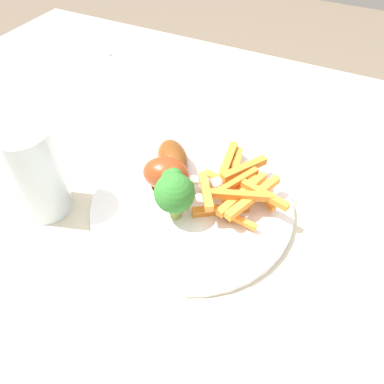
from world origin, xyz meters
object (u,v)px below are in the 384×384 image
(broccoli_floret_front, at_px, (175,191))
(carrot_fries_pile, at_px, (236,187))
(dinner_plate, at_px, (192,205))
(water_glass, at_px, (36,173))
(dining_table, at_px, (187,216))
(fork, at_px, (73,50))
(chicken_drumstick_near, at_px, (175,160))
(chicken_drumstick_far, at_px, (169,174))

(broccoli_floret_front, relative_size, carrot_fries_pile, 0.45)
(dinner_plate, relative_size, carrot_fries_pile, 1.80)
(water_glass, bearing_deg, broccoli_floret_front, -160.69)
(dining_table, height_order, fork, fork)
(carrot_fries_pile, bearing_deg, dining_table, -7.05)
(chicken_drumstick_near, bearing_deg, fork, -32.62)
(fork, xyz_separation_m, water_glass, (-0.28, 0.40, 0.06))
(fork, bearing_deg, water_glass, 113.78)
(chicken_drumstick_near, bearing_deg, chicken_drumstick_far, 104.48)
(water_glass, bearing_deg, carrot_fries_pile, -151.22)
(dinner_plate, bearing_deg, water_glass, 26.30)
(dinner_plate, relative_size, fork, 1.50)
(dinner_plate, distance_m, chicken_drumstick_near, 0.08)
(broccoli_floret_front, height_order, fork, broccoli_floret_front)
(dinner_plate, relative_size, chicken_drumstick_near, 2.42)
(carrot_fries_pile, relative_size, water_glass, 1.19)
(carrot_fries_pile, bearing_deg, dinner_plate, 36.96)
(broccoli_floret_front, distance_m, carrot_fries_pile, 0.09)
(fork, bearing_deg, dining_table, 137.33)
(dinner_plate, xyz_separation_m, chicken_drumstick_far, (0.04, -0.01, 0.03))
(dining_table, bearing_deg, chicken_drumstick_near, 0.89)
(dinner_plate, height_order, water_glass, water_glass)
(chicken_drumstick_far, bearing_deg, water_glass, 36.83)
(dinner_plate, distance_m, water_glass, 0.21)
(dinner_plate, xyz_separation_m, carrot_fries_pile, (-0.05, -0.04, 0.02))
(fork, bearing_deg, broccoli_floret_front, 131.86)
(broccoli_floret_front, height_order, water_glass, water_glass)
(chicken_drumstick_near, bearing_deg, carrot_fries_pile, 174.48)
(chicken_drumstick_near, relative_size, chicken_drumstick_far, 0.98)
(broccoli_floret_front, relative_size, water_glass, 0.53)
(broccoli_floret_front, distance_m, water_glass, 0.18)
(dining_table, bearing_deg, water_glass, 42.48)
(broccoli_floret_front, relative_size, chicken_drumstick_near, 0.60)
(broccoli_floret_front, bearing_deg, dining_table, -73.81)
(fork, height_order, water_glass, water_glass)
(broccoli_floret_front, xyz_separation_m, water_glass, (0.17, 0.06, 0.01))
(broccoli_floret_front, height_order, chicken_drumstick_near, broccoli_floret_front)
(broccoli_floret_front, bearing_deg, dinner_plate, -108.39)
(dining_table, bearing_deg, fork, -31.38)
(carrot_fries_pile, bearing_deg, fork, -28.04)
(chicken_drumstick_far, bearing_deg, dinner_plate, 162.22)
(chicken_drumstick_far, bearing_deg, dining_table, -108.47)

